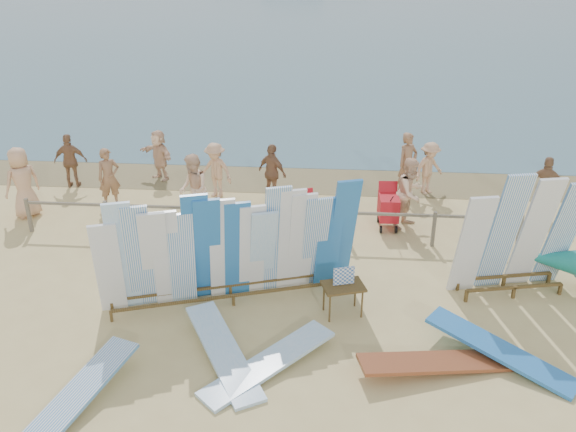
# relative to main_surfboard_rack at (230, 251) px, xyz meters

# --- Properties ---
(ground) EXTENTS (160.00, 160.00, 0.00)m
(ground) POSITION_rel_main_surfboard_rack_xyz_m (0.43, -0.27, -1.16)
(ground) COLOR #D4BD7A
(ground) RESTS_ON ground
(wet_sand_strip) EXTENTS (40.00, 2.60, 0.01)m
(wet_sand_strip) POSITION_rel_main_surfboard_rack_xyz_m (0.43, 6.93, -1.16)
(wet_sand_strip) COLOR olive
(wet_sand_strip) RESTS_ON ground
(fence) EXTENTS (12.08, 0.08, 0.90)m
(fence) POSITION_rel_main_surfboard_rack_xyz_m (0.43, 2.73, -0.53)
(fence) COLOR #6E6553
(fence) RESTS_ON ground
(main_surfboard_rack) EXTENTS (5.13, 2.22, 2.57)m
(main_surfboard_rack) POSITION_rel_main_surfboard_rack_xyz_m (0.00, 0.00, 0.00)
(main_surfboard_rack) COLOR brown
(main_surfboard_rack) RESTS_ON ground
(side_surfboard_rack) EXTENTS (2.58, 1.21, 2.81)m
(side_surfboard_rack) POSITION_rel_main_surfboard_rack_xyz_m (5.76, 0.76, 0.12)
(side_surfboard_rack) COLOR brown
(side_surfboard_rack) RESTS_ON ground
(vendor_table) EXTENTS (0.93, 0.77, 1.06)m
(vendor_table) POSITION_rel_main_surfboard_rack_xyz_m (2.26, -0.32, -0.80)
(vendor_table) COLOR brown
(vendor_table) RESTS_ON ground
(flat_board_a) EXTENTS (1.81, 2.62, 0.35)m
(flat_board_a) POSITION_rel_main_surfboard_rack_xyz_m (0.15, -1.90, -1.16)
(flat_board_a) COLOR #96C6F0
(flat_board_a) RESTS_ON ground
(flat_board_b) EXTENTS (2.27, 2.33, 0.26)m
(flat_board_b) POSITION_rel_main_surfboard_rack_xyz_m (0.98, -2.11, -1.16)
(flat_board_b) COLOR #96C6F0
(flat_board_b) RESTS_ON ground
(flat_board_c) EXTENTS (2.75, 1.22, 0.35)m
(flat_board_c) POSITION_rel_main_surfboard_rack_xyz_m (3.85, -1.93, -1.16)
(flat_board_c) COLOR brown
(flat_board_c) RESTS_ON ground
(flat_board_d) EXTENTS (2.52, 2.00, 0.44)m
(flat_board_d) POSITION_rel_main_surfboard_rack_xyz_m (5.02, -1.56, -1.16)
(flat_board_d) COLOR blue
(flat_board_d) RESTS_ON ground
(flat_board_e) EXTENTS (1.42, 2.72, 0.41)m
(flat_board_e) POSITION_rel_main_surfboard_rack_xyz_m (-1.98, -3.29, -1.16)
(flat_board_e) COLOR white
(flat_board_e) RESTS_ON ground
(beach_chair_left) EXTENTS (0.73, 0.74, 0.84)m
(beach_chair_left) POSITION_rel_main_surfboard_rack_xyz_m (0.69, 3.30, -0.91)
(beach_chair_left) COLOR #B0121C
(beach_chair_left) RESTS_ON ground
(beach_chair_right) EXTENTS (0.73, 0.74, 0.86)m
(beach_chair_right) POSITION_rel_main_surfboard_rack_xyz_m (1.33, 3.77, -0.91)
(beach_chair_right) COLOR #B0121C
(beach_chair_right) RESTS_ON ground
(stroller) EXTENTS (0.60, 0.85, 1.14)m
(stroller) POSITION_rel_main_surfboard_rack_xyz_m (3.41, 3.67, -0.70)
(stroller) COLOR #B0121C
(stroller) RESTS_ON ground
(beachgoer_4) EXTENTS (1.02, 0.89, 1.63)m
(beachgoer_4) POSITION_rel_main_surfboard_rack_xyz_m (0.31, 5.22, -0.34)
(beachgoer_4) COLOR #8C6042
(beachgoer_4) RESTS_ON ground
(beachgoer_10) EXTENTS (1.05, 0.69, 1.65)m
(beachgoer_10) POSITION_rel_main_surfboard_rack_xyz_m (7.54, 4.70, -0.33)
(beachgoer_10) COLOR #8C6042
(beachgoer_10) RESTS_ON ground
(beachgoer_3) EXTENTS (1.11, 0.79, 1.59)m
(beachgoer_3) POSITION_rel_main_surfboard_rack_xyz_m (-1.31, 5.31, -0.36)
(beachgoer_3) COLOR tan
(beachgoer_3) RESTS_ON ground
(beachgoer_8) EXTENTS (0.90, 0.96, 1.84)m
(beachgoer_8) POSITION_rel_main_surfboard_rack_xyz_m (3.95, 3.81, -0.24)
(beachgoer_8) COLOR beige
(beachgoer_8) RESTS_ON ground
(beachgoer_9) EXTENTS (1.03, 0.93, 1.53)m
(beachgoer_9) POSITION_rel_main_surfboard_rack_xyz_m (4.72, 6.03, -0.39)
(beachgoer_9) COLOR tan
(beachgoer_9) RESTS_ON ground
(beachgoer_7) EXTENTS (0.74, 0.68, 1.81)m
(beachgoer_7) POSITION_rel_main_surfboard_rack_xyz_m (4.09, 5.98, -0.25)
(beachgoer_7) COLOR #8C6042
(beachgoer_7) RESTS_ON ground
(beachgoer_2) EXTENTS (0.72, 0.99, 1.84)m
(beachgoer_2) POSITION_rel_main_surfboard_rack_xyz_m (-1.55, 3.59, -0.23)
(beachgoer_2) COLOR beige
(beachgoer_2) RESTS_ON ground
(beachgoer_extra_1) EXTENTS (0.99, 0.54, 1.61)m
(beachgoer_extra_1) POSITION_rel_main_surfboard_rack_xyz_m (-5.67, 5.71, -0.35)
(beachgoer_extra_1) COLOR #8C6042
(beachgoer_extra_1) RESTS_ON ground
(beachgoer_0) EXTENTS (0.93, 1.00, 1.90)m
(beachgoer_0) POSITION_rel_main_surfboard_rack_xyz_m (-6.09, 3.65, -0.21)
(beachgoer_0) COLOR tan
(beachgoer_0) RESTS_ON ground
(beachgoer_1) EXTENTS (0.68, 0.60, 1.64)m
(beachgoer_1) POSITION_rel_main_surfboard_rack_xyz_m (-4.08, 4.47, -0.33)
(beachgoer_1) COLOR #8C6042
(beachgoer_1) RESTS_ON ground
(beachgoer_11) EXTENTS (1.40, 1.25, 1.54)m
(beachgoer_11) POSITION_rel_main_surfboard_rack_xyz_m (-3.26, 6.53, -0.39)
(beachgoer_11) COLOR beige
(beachgoer_11) RESTS_ON ground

